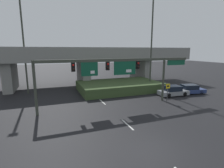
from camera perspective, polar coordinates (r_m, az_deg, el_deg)
ground_plane at (r=12.94m, az=13.40°, el=-19.70°), size 160.00×160.00×0.00m
lane_markings at (r=22.56m, az=-3.14°, el=-5.86°), size 0.14×31.96×0.01m
signal_gantry at (r=20.13m, az=1.82°, el=5.50°), size 18.79×0.44×5.59m
speed_limit_sign at (r=23.29m, az=17.72°, el=-1.84°), size 0.60×0.11×2.41m
highway_light_pole_near at (r=29.70m, az=12.84°, el=14.24°), size 0.70×0.36×15.94m
highway_light_pole_far at (r=28.93m, az=-26.92°, el=12.07°), size 0.70×0.36×14.57m
overpass_bridge at (r=33.13m, az=-9.47°, el=7.87°), size 42.73×8.28×7.01m
grass_embankment at (r=28.85m, az=2.40°, el=-0.71°), size 13.02×8.01×1.37m
parked_sedan_near_right at (r=26.93m, az=19.28°, el=-2.21°), size 4.40×2.17×1.46m
parked_sedan_mid_right at (r=29.25m, az=24.11°, el=-1.61°), size 4.54×2.58×1.38m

